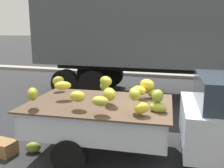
# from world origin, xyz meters

# --- Properties ---
(ground) EXTENTS (220.00, 220.00, 0.00)m
(ground) POSITION_xyz_m (0.00, 0.00, 0.00)
(ground) COLOR #28282B
(curb_strip) EXTENTS (80.00, 0.80, 0.16)m
(curb_strip) POSITION_xyz_m (0.00, 8.91, 0.08)
(curb_strip) COLOR gray
(curb_strip) RESTS_ON ground
(pickup_truck) EXTENTS (5.10, 2.22, 1.70)m
(pickup_truck) POSITION_xyz_m (0.61, -0.21, 0.89)
(pickup_truck) COLOR silver
(pickup_truck) RESTS_ON ground
(semi_trailer) EXTENTS (12.04, 2.81, 3.95)m
(semi_trailer) POSITION_xyz_m (0.55, 4.60, 2.54)
(semi_trailer) COLOR #4C5156
(semi_trailer) RESTS_ON ground
(fallen_banana_bunch_near_tailgate) EXTENTS (0.36, 0.30, 0.21)m
(fallen_banana_bunch_near_tailgate) POSITION_xyz_m (-2.68, -0.76, 0.11)
(fallen_banana_bunch_near_tailgate) COLOR olive
(fallen_banana_bunch_near_tailgate) RESTS_ON ground
(produce_crate) EXTENTS (0.56, 0.41, 0.28)m
(produce_crate) POSITION_xyz_m (-3.24, -1.00, 0.14)
(produce_crate) COLOR olive
(produce_crate) RESTS_ON ground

